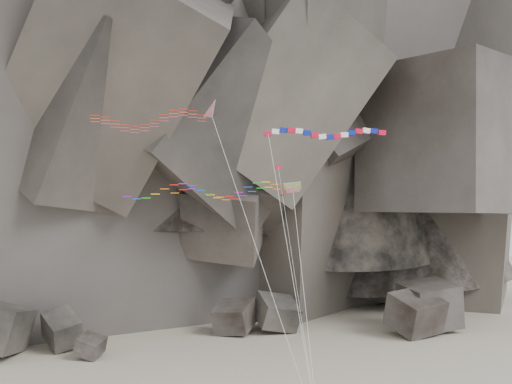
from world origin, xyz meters
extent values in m
cube|color=#47423F|center=(7.56, 37.80, 1.66)|extent=(7.10, 7.27, 4.80)
cube|color=#47423F|center=(31.05, 31.67, 2.23)|extent=(7.75, 8.33, 6.32)
cube|color=#47423F|center=(-10.86, 28.01, 0.96)|extent=(3.93, 4.17, 3.08)
cube|color=#47423F|center=(-14.48, 32.37, 1.68)|extent=(5.08, 6.33, 5.41)
cube|color=#47423F|center=(34.52, 34.63, 2.95)|extent=(7.69, 7.71, 7.13)
cube|color=#47423F|center=(13.46, 37.91, 1.68)|extent=(6.05, 6.65, 5.58)
cylinder|color=silver|center=(3.20, -1.65, 13.44)|extent=(7.46, 4.00, 23.73)
cube|color=red|center=(4.72, 3.77, 24.02)|extent=(0.66, 0.49, 0.41)
cube|color=white|center=(5.35, 3.66, 24.18)|extent=(0.69, 0.49, 0.46)
cube|color=navy|center=(5.99, 3.52, 24.29)|extent=(0.71, 0.49, 0.48)
cube|color=red|center=(6.62, 3.36, 24.31)|extent=(0.71, 0.49, 0.49)
cube|color=white|center=(7.25, 3.19, 24.22)|extent=(0.70, 0.49, 0.46)
cube|color=navy|center=(7.89, 3.04, 24.06)|extent=(0.67, 0.49, 0.42)
cube|color=red|center=(8.52, 2.93, 23.88)|extent=(0.68, 0.49, 0.45)
cube|color=white|center=(9.15, 2.85, 23.76)|extent=(0.71, 0.49, 0.48)
cube|color=navy|center=(9.78, 2.82, 23.72)|extent=(0.71, 0.49, 0.49)
cube|color=red|center=(10.42, 2.81, 23.79)|extent=(0.70, 0.49, 0.47)
cube|color=white|center=(11.05, 2.81, 23.93)|extent=(0.68, 0.49, 0.43)
cube|color=navy|center=(11.68, 2.80, 24.11)|extent=(0.68, 0.49, 0.43)
cube|color=red|center=(12.31, 2.76, 24.25)|extent=(0.70, 0.49, 0.47)
cube|color=white|center=(12.95, 2.67, 24.31)|extent=(0.71, 0.49, 0.49)
cube|color=navy|center=(13.58, 2.55, 24.27)|extent=(0.70, 0.49, 0.48)
cube|color=red|center=(14.21, 2.40, 24.14)|extent=(0.68, 0.49, 0.44)
cylinder|color=silver|center=(5.82, -0.02, 12.80)|extent=(2.22, 7.27, 22.45)
cube|color=#DCE20C|center=(6.74, 3.38, 19.64)|extent=(1.50, 0.69, 0.80)
cube|color=#0CB219|center=(6.74, 3.19, 19.34)|extent=(1.25, 0.52, 0.55)
cylinder|color=silver|center=(6.82, -0.13, 10.61)|extent=(0.20, 7.04, 18.07)
cube|color=red|center=(5.75, 4.33, 21.28)|extent=(0.48, 0.15, 0.31)
cube|color=navy|center=(5.59, 4.34, 21.28)|extent=(0.18, 0.08, 0.32)
cylinder|color=silver|center=(6.33, 0.35, 11.43)|extent=(1.18, 7.98, 19.71)
camera|label=1|loc=(-6.64, -48.11, 18.96)|focal=45.00mm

